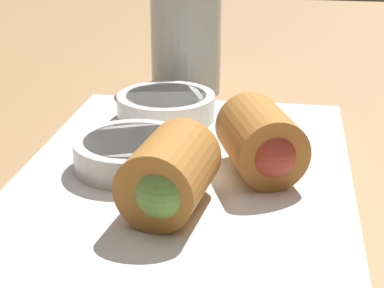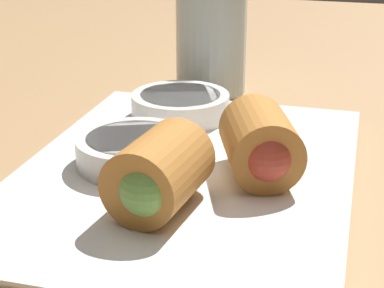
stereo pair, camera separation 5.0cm
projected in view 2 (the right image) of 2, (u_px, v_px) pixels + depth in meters
table_surface at (174, 218)px, 47.24cm from camera, size 180.00×140.00×2.00cm
serving_plate at (192, 178)px, 49.41cm from camera, size 33.93×25.03×1.50cm
roll_front_left at (162, 175)px, 41.97cm from camera, size 8.22×6.18×5.30cm
roll_front_right at (261, 145)px, 46.73cm from camera, size 8.46×7.40×5.30cm
dipping_bowl_near at (135, 149)px, 49.65cm from camera, size 9.09×9.09×2.27cm
dipping_bowl_far at (180, 105)px, 59.54cm from camera, size 9.09×9.09×2.27cm
drinking_glass at (211, 37)px, 70.06cm from camera, size 7.75×7.75×12.24cm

